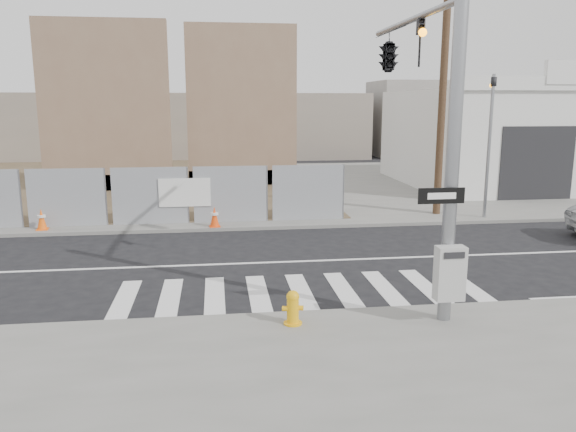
{
  "coord_description": "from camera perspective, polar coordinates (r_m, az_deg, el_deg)",
  "views": [
    {
      "loc": [
        -1.91,
        -14.8,
        4.32
      ],
      "look_at": [
        -0.05,
        -0.51,
        1.4
      ],
      "focal_mm": 35.0,
      "sensor_mm": 36.0,
      "label": 1
    }
  ],
  "objects": [
    {
      "name": "auto_shop",
      "position": [
        32.04,
        22.57,
        7.41
      ],
      "size": [
        12.0,
        10.2,
        5.95
      ],
      "color": "silver",
      "rests_on": "sidewalk_far"
    },
    {
      "name": "traffic_cone_c",
      "position": [
        20.55,
        -23.75,
        -0.32
      ],
      "size": [
        0.41,
        0.41,
        0.72
      ],
      "rotation": [
        0.0,
        0.0,
        0.12
      ],
      "color": "#FF5C0D",
      "rests_on": "sidewalk_far"
    },
    {
      "name": "fire_hydrant",
      "position": [
        10.92,
        0.49,
        -9.28
      ],
      "size": [
        0.44,
        0.44,
        0.67
      ],
      "rotation": [
        0.0,
        0.0,
        -0.28
      ],
      "color": "#F3AD0D",
      "rests_on": "sidewalk_near"
    },
    {
      "name": "sidewalk_far",
      "position": [
        29.17,
        -3.58,
        3.05
      ],
      "size": [
        50.0,
        20.0,
        0.12
      ],
      "primitive_type": "cube",
      "color": "slate",
      "rests_on": "ground"
    },
    {
      "name": "signal_pole",
      "position": [
        13.5,
        11.96,
        13.17
      ],
      "size": [
        0.96,
        5.87,
        7.0
      ],
      "color": "gray",
      "rests_on": "sidewalk_near"
    },
    {
      "name": "concrete_wall_left",
      "position": [
        28.36,
        -17.97,
        9.01
      ],
      "size": [
        6.0,
        1.3,
        8.0
      ],
      "color": "brown",
      "rests_on": "sidewalk_far"
    },
    {
      "name": "concrete_wall_right",
      "position": [
        28.93,
        -4.68,
        9.56
      ],
      "size": [
        5.5,
        1.3,
        8.0
      ],
      "color": "brown",
      "rests_on": "sidewalk_far"
    },
    {
      "name": "traffic_cone_d",
      "position": [
        19.43,
        -7.48,
        -0.09
      ],
      "size": [
        0.4,
        0.4,
        0.7
      ],
      "rotation": [
        0.0,
        0.0,
        0.11
      ],
      "color": "#F7460D",
      "rests_on": "sidewalk_far"
    },
    {
      "name": "ground",
      "position": [
        15.53,
        -0.05,
        -4.69
      ],
      "size": [
        100.0,
        100.0,
        0.0
      ],
      "primitive_type": "plane",
      "color": "black",
      "rests_on": "ground"
    },
    {
      "name": "far_signal_pole",
      "position": [
        21.8,
        19.87,
        8.59
      ],
      "size": [
        0.16,
        0.2,
        5.6
      ],
      "color": "gray",
      "rests_on": "sidewalk_far"
    },
    {
      "name": "utility_pole_right",
      "position": [
        21.99,
        15.52,
        13.36
      ],
      "size": [
        1.6,
        0.28,
        10.0
      ],
      "color": "#4D3524",
      "rests_on": "sidewalk_far"
    }
  ]
}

